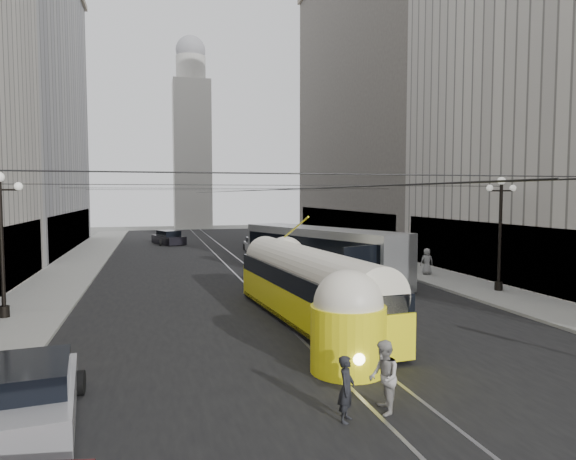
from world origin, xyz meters
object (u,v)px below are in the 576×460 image
pedestrian_sidewalk_right (427,261)px  sedan_silver (31,396)px  streetcar (308,286)px  city_bus (322,252)px  pedestrian_crossing_b (384,377)px  pedestrian_crossing_a (346,389)px

pedestrian_sidewalk_right → sedan_silver: bearing=53.0°
streetcar → city_bus: bearing=68.7°
sedan_silver → pedestrian_crossing_b: size_ratio=2.69×
streetcar → pedestrian_crossing_a: (-1.90, -9.54, -0.78)m
streetcar → sedan_silver: (-9.33, -7.77, -0.91)m
sedan_silver → streetcar: bearing=39.8°
pedestrian_crossing_b → pedestrian_crossing_a: bearing=-64.4°
pedestrian_crossing_a → pedestrian_sidewalk_right: (13.24, 19.39, 0.22)m
pedestrian_crossing_b → streetcar: bearing=-170.5°
sedan_silver → pedestrian_sidewalk_right: (20.67, 17.62, 0.35)m
streetcar → pedestrian_crossing_b: size_ratio=8.07×
streetcar → pedestrian_sidewalk_right: streetcar is taller
city_bus → pedestrian_crossing_b: (-4.84, -19.68, -0.92)m
sedan_silver → pedestrian_sidewalk_right: 27.17m
streetcar → pedestrian_crossing_a: 9.76m
pedestrian_crossing_a → pedestrian_crossing_b: 1.12m
streetcar → pedestrian_crossing_a: size_ratio=9.19×
sedan_silver → pedestrian_crossing_a: pedestrian_crossing_a is taller
streetcar → pedestrian_crossing_b: 9.39m
sedan_silver → pedestrian_sidewalk_right: bearing=40.5°
streetcar → pedestrian_sidewalk_right: bearing=41.0°
city_bus → sedan_silver: size_ratio=2.75×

